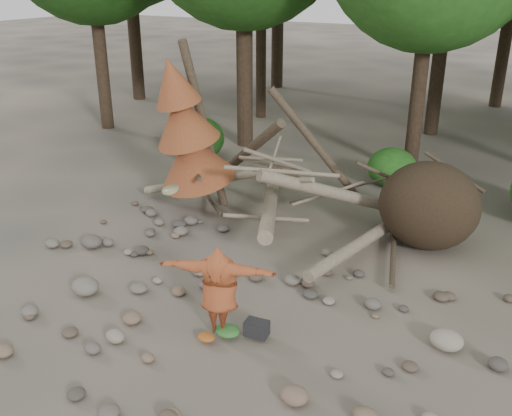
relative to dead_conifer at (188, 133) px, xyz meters
The scene contains 13 objects.
ground 5.05m from the dead_conifer, 47.26° to the right, with size 120.00×120.00×0.00m, color #514C44.
deadfall_pile 5.33m from the dead_conifer, ahead, with size 8.55×5.24×3.30m.
dead_conifer is the anchor object (origin of this frame).
bush_left 4.72m from the dead_conifer, 121.92° to the left, with size 1.80×1.80×1.44m, color #1E5216.
bush_mid 6.11m from the dead_conifer, 48.52° to the left, with size 1.40×1.40×1.12m, color #29681E.
frisbee_thrower 5.55m from the dead_conifer, 50.23° to the right, with size 2.29×1.07×2.34m.
backpack 6.00m from the dead_conifer, 44.20° to the right, with size 0.39×0.26×0.26m, color black.
cloth_green 5.88m from the dead_conifer, 49.06° to the right, with size 0.44×0.37×0.17m, color #326E2C.
cloth_orange 5.97m from the dead_conifer, 52.85° to the right, with size 0.30×0.25×0.11m, color #A6521C.
boulder_front_left 4.71m from the dead_conifer, 83.44° to the right, with size 0.55×0.49×0.33m, color slate.
boulder_front_right 7.58m from the dead_conifer, 43.81° to the right, with size 0.42×0.37×0.25m, color #7D614E.
boulder_mid_right 7.70m from the dead_conifer, 21.37° to the right, with size 0.54×0.49×0.33m, color gray.
boulder_mid_left 3.44m from the dead_conifer, 107.07° to the right, with size 0.49×0.44×0.29m, color #59514B.
Camera 1 is at (4.80, -7.67, 5.73)m, focal length 40.00 mm.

